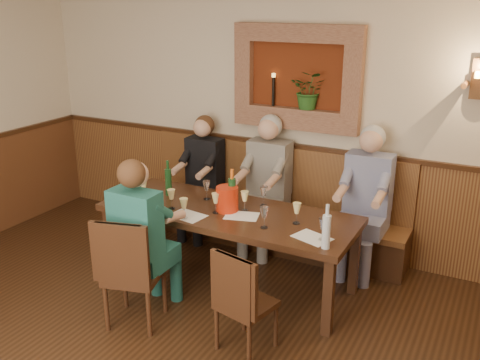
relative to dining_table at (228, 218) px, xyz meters
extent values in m
cube|color=beige|center=(0.00, 1.15, 0.72)|extent=(6.00, 0.04, 2.80)
cube|color=#512917|center=(0.00, 1.13, -0.13)|extent=(6.00, 0.04, 1.10)
cube|color=#381E0F|center=(0.00, 1.13, 0.45)|extent=(6.02, 0.06, 0.05)
cube|color=#5D220D|center=(0.20, 1.13, 1.17)|extent=(1.00, 0.02, 0.70)
cube|color=#94664B|center=(0.20, 1.09, 1.61)|extent=(1.36, 0.12, 0.18)
cube|color=#94664B|center=(0.20, 1.09, 0.73)|extent=(1.36, 0.12, 0.18)
cube|color=#94664B|center=(-0.39, 1.09, 1.17)|extent=(0.18, 0.12, 0.70)
cube|color=#94664B|center=(0.79, 1.09, 1.17)|extent=(0.18, 0.12, 0.70)
cube|color=#94664B|center=(0.20, 1.09, 0.84)|extent=(1.00, 0.14, 0.04)
imported|color=#224E1B|center=(0.35, 1.09, 1.06)|extent=(0.35, 0.30, 0.39)
cylinder|color=black|center=(-0.05, 1.09, 1.01)|extent=(0.03, 0.03, 0.30)
cylinder|color=#FFBF59|center=(-0.05, 1.09, 1.18)|extent=(0.04, 0.04, 0.04)
cube|color=#512917|center=(1.90, 1.10, 1.27)|extent=(0.12, 0.08, 0.35)
cylinder|color=#512917|center=(1.80, 1.03, 1.22)|extent=(0.05, 0.18, 0.05)
cylinder|color=#FFBF59|center=(1.90, 0.97, 1.32)|extent=(0.06, 0.06, 0.06)
cube|color=#331C0F|center=(0.00, 0.00, 0.04)|extent=(2.40, 0.90, 0.06)
cube|color=#331C0F|center=(-1.12, -0.37, -0.33)|extent=(0.08, 0.08, 0.69)
cube|color=#331C0F|center=(1.12, -0.37, -0.33)|extent=(0.08, 0.08, 0.69)
cube|color=#331C0F|center=(-1.12, 0.37, -0.33)|extent=(0.08, 0.08, 0.69)
cube|color=#331C0F|center=(1.12, 0.37, -0.33)|extent=(0.08, 0.08, 0.69)
cube|color=#381E0F|center=(0.00, 0.91, -0.48)|extent=(3.00, 0.40, 0.40)
cube|color=#512917|center=(0.00, 0.91, -0.26)|extent=(3.00, 0.45, 0.06)
cube|color=#512917|center=(0.00, 1.10, 0.10)|extent=(3.00, 0.06, 0.66)
cube|color=#331C0F|center=(-0.38, -0.93, -0.47)|extent=(0.51, 0.51, 0.41)
cube|color=#331C0F|center=(-0.38, -0.93, -0.24)|extent=(0.53, 0.53, 0.05)
cube|color=#331C0F|center=(-0.33, -1.12, 0.04)|extent=(0.43, 0.15, 0.51)
cube|color=#331C0F|center=(0.62, -0.83, -0.49)|extent=(0.44, 0.44, 0.36)
cube|color=#331C0F|center=(0.62, -0.83, -0.29)|extent=(0.46, 0.46, 0.05)
cube|color=#331C0F|center=(0.58, -1.00, -0.04)|extent=(0.38, 0.12, 0.46)
cube|color=black|center=(-0.81, 0.76, -0.45)|extent=(0.41, 0.43, 0.45)
cube|color=black|center=(-0.81, 0.93, 0.20)|extent=(0.41, 0.21, 0.53)
sphere|color=#D8A384|center=(-0.81, 0.89, 0.59)|extent=(0.20, 0.20, 0.20)
sphere|color=#4C2D19|center=(-0.81, 0.94, 0.61)|extent=(0.22, 0.22, 0.22)
cube|color=#5F5B57|center=(-0.01, 0.75, -0.45)|extent=(0.44, 0.46, 0.45)
cube|color=#5F5B57|center=(-0.01, 0.93, 0.23)|extent=(0.44, 0.23, 0.58)
sphere|color=#D8A384|center=(-0.01, 0.89, 0.66)|extent=(0.22, 0.22, 0.22)
sphere|color=#B2B2B2|center=(-0.01, 0.94, 0.68)|extent=(0.24, 0.24, 0.24)
cube|color=navy|center=(1.06, 0.75, -0.45)|extent=(0.44, 0.47, 0.45)
cube|color=navy|center=(1.06, 0.93, 0.24)|extent=(0.44, 0.23, 0.58)
sphere|color=#D8A384|center=(1.06, 0.89, 0.66)|extent=(0.22, 0.22, 0.22)
sphere|color=#B2B2B2|center=(1.06, 0.94, 0.69)|extent=(0.24, 0.24, 0.24)
cube|color=#184757|center=(-0.38, -0.70, -0.45)|extent=(0.42, 0.44, 0.45)
cube|color=#184757|center=(-0.38, -0.87, 0.21)|extent=(0.42, 0.22, 0.55)
sphere|color=#D8A384|center=(-0.38, -0.83, 0.61)|extent=(0.21, 0.21, 0.21)
sphere|color=#4C2D19|center=(-0.38, -0.88, 0.63)|extent=(0.23, 0.23, 0.23)
cylinder|color=red|center=(0.00, -0.01, 0.19)|extent=(0.26, 0.26, 0.23)
cylinder|color=#19471E|center=(0.02, 0.05, 0.23)|extent=(0.09, 0.09, 0.30)
cylinder|color=orange|center=(0.02, 0.05, 0.42)|extent=(0.04, 0.04, 0.09)
cylinder|color=#19471E|center=(-0.73, 0.09, 0.21)|extent=(0.08, 0.08, 0.27)
cylinder|color=#19471E|center=(-0.73, 0.09, 0.39)|extent=(0.03, 0.03, 0.09)
cylinder|color=silver|center=(1.06, -0.33, 0.21)|extent=(0.09, 0.09, 0.28)
cylinder|color=silver|center=(1.06, -0.33, 0.40)|extent=(0.04, 0.04, 0.09)
cube|color=white|center=(-0.98, -0.18, 0.08)|extent=(0.32, 0.26, 0.00)
cube|color=white|center=(0.17, -0.06, 0.08)|extent=(0.35, 0.29, 0.00)
cube|color=white|center=(0.90, -0.20, 0.08)|extent=(0.35, 0.30, 0.00)
cube|color=white|center=(-0.26, -0.28, 0.08)|extent=(0.34, 0.27, 0.00)
camera|label=1|loc=(2.23, -4.02, 1.94)|focal=40.00mm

